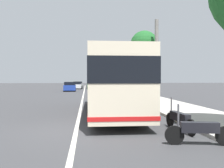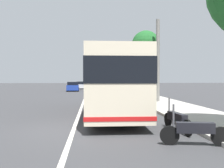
{
  "view_description": "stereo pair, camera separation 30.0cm",
  "coord_description": "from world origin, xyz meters",
  "px_view_note": "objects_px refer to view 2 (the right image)",
  "views": [
    {
      "loc": [
        -9.76,
        -0.41,
        2.01
      ],
      "look_at": [
        5.57,
        -1.99,
        1.68
      ],
      "focal_mm": 39.4,
      "sensor_mm": 36.0,
      "label": 1
    },
    {
      "loc": [
        -9.79,
        -0.71,
        2.01
      ],
      "look_at": [
        5.57,
        -1.99,
        1.68
      ],
      "focal_mm": 39.4,
      "sensor_mm": 36.0,
      "label": 2
    }
  ],
  "objects_px": {
    "utility_pole": "(158,61)",
    "coach_bus": "(110,81)",
    "roadside_tree_mid_block": "(146,45)",
    "car_behind_bus": "(95,85)",
    "car_oncoming": "(81,85)",
    "motorcycle_by_tree": "(195,131)",
    "car_ahead_same_lane": "(96,84)",
    "motorcycle_nearest_curb": "(177,119)",
    "car_side_street": "(73,87)"
  },
  "relations": [
    {
      "from": "motorcycle_by_tree",
      "to": "car_behind_bus",
      "type": "distance_m",
      "value": 42.76
    },
    {
      "from": "car_side_street",
      "to": "roadside_tree_mid_block",
      "type": "height_order",
      "value": "roadside_tree_mid_block"
    },
    {
      "from": "car_oncoming",
      "to": "motorcycle_by_tree",
      "type": "bearing_deg",
      "value": 11.09
    },
    {
      "from": "car_ahead_same_lane",
      "to": "car_behind_bus",
      "type": "bearing_deg",
      "value": -178.04
    },
    {
      "from": "motorcycle_nearest_curb",
      "to": "car_oncoming",
      "type": "xyz_separation_m",
      "value": [
        40.49,
        5.34,
        0.24
      ]
    },
    {
      "from": "car_side_street",
      "to": "car_ahead_same_lane",
      "type": "xyz_separation_m",
      "value": [
        21.99,
        -4.26,
        -0.04
      ]
    },
    {
      "from": "motorcycle_nearest_curb",
      "to": "car_ahead_same_lane",
      "type": "distance_m",
      "value": 53.4
    },
    {
      "from": "utility_pole",
      "to": "motorcycle_nearest_curb",
      "type": "bearing_deg",
      "value": 168.39
    },
    {
      "from": "roadside_tree_mid_block",
      "to": "coach_bus",
      "type": "bearing_deg",
      "value": 152.92
    },
    {
      "from": "car_side_street",
      "to": "roadside_tree_mid_block",
      "type": "relative_size",
      "value": 0.64
    },
    {
      "from": "motorcycle_by_tree",
      "to": "utility_pole",
      "type": "distance_m",
      "value": 13.39
    },
    {
      "from": "motorcycle_nearest_curb",
      "to": "car_oncoming",
      "type": "relative_size",
      "value": 0.58
    },
    {
      "from": "car_ahead_same_lane",
      "to": "roadside_tree_mid_block",
      "type": "distance_m",
      "value": 41.19
    },
    {
      "from": "utility_pole",
      "to": "coach_bus",
      "type": "bearing_deg",
      "value": 141.8
    },
    {
      "from": "coach_bus",
      "to": "motorcycle_by_tree",
      "type": "xyz_separation_m",
      "value": [
        -7.28,
        -1.98,
        -1.44
      ]
    },
    {
      "from": "car_behind_bus",
      "to": "car_oncoming",
      "type": "distance_m",
      "value": 2.78
    },
    {
      "from": "car_side_street",
      "to": "car_behind_bus",
      "type": "bearing_deg",
      "value": 156.0
    },
    {
      "from": "motorcycle_nearest_curb",
      "to": "car_ahead_same_lane",
      "type": "relative_size",
      "value": 0.56
    },
    {
      "from": "coach_bus",
      "to": "motorcycle_nearest_curb",
      "type": "relative_size",
      "value": 5.09
    },
    {
      "from": "motorcycle_by_tree",
      "to": "car_behind_bus",
      "type": "relative_size",
      "value": 0.5
    },
    {
      "from": "motorcycle_nearest_curb",
      "to": "roadside_tree_mid_block",
      "type": "distance_m",
      "value": 13.45
    },
    {
      "from": "coach_bus",
      "to": "utility_pole",
      "type": "relative_size",
      "value": 1.71
    },
    {
      "from": "car_oncoming",
      "to": "car_ahead_same_lane",
      "type": "height_order",
      "value": "car_oncoming"
    },
    {
      "from": "roadside_tree_mid_block",
      "to": "car_oncoming",
      "type": "bearing_deg",
      "value": 13.93
    },
    {
      "from": "coach_bus",
      "to": "car_side_street",
      "type": "relative_size",
      "value": 2.94
    },
    {
      "from": "car_oncoming",
      "to": "car_ahead_same_lane",
      "type": "xyz_separation_m",
      "value": [
        12.87,
        -3.32,
        -0.02
      ]
    },
    {
      "from": "coach_bus",
      "to": "car_oncoming",
      "type": "distance_m",
      "value": 35.41
    },
    {
      "from": "motorcycle_by_tree",
      "to": "utility_pole",
      "type": "relative_size",
      "value": 0.3
    },
    {
      "from": "car_ahead_same_lane",
      "to": "motorcycle_nearest_curb",
      "type": "bearing_deg",
      "value": -173.4
    },
    {
      "from": "car_oncoming",
      "to": "utility_pole",
      "type": "distance_m",
      "value": 30.76
    },
    {
      "from": "utility_pole",
      "to": "car_side_street",
      "type": "bearing_deg",
      "value": 22.43
    },
    {
      "from": "car_behind_bus",
      "to": "car_side_street",
      "type": "height_order",
      "value": "car_side_street"
    },
    {
      "from": "coach_bus",
      "to": "motorcycle_nearest_curb",
      "type": "xyz_separation_m",
      "value": [
        -5.25,
        -2.15,
        -1.43
      ]
    },
    {
      "from": "motorcycle_by_tree",
      "to": "car_side_street",
      "type": "xyz_separation_m",
      "value": [
        33.41,
        6.1,
        0.27
      ]
    },
    {
      "from": "coach_bus",
      "to": "car_side_street",
      "type": "xyz_separation_m",
      "value": [
        26.13,
        4.13,
        -1.17
      ]
    },
    {
      "from": "car_side_street",
      "to": "car_ahead_same_lane",
      "type": "bearing_deg",
      "value": 166.83
    },
    {
      "from": "car_side_street",
      "to": "utility_pole",
      "type": "bearing_deg",
      "value": 20.23
    },
    {
      "from": "car_oncoming",
      "to": "roadside_tree_mid_block",
      "type": "height_order",
      "value": "roadside_tree_mid_block"
    },
    {
      "from": "coach_bus",
      "to": "motorcycle_nearest_curb",
      "type": "distance_m",
      "value": 5.85
    },
    {
      "from": "coach_bus",
      "to": "car_side_street",
      "type": "distance_m",
      "value": 26.48
    },
    {
      "from": "motorcycle_by_tree",
      "to": "car_behind_bus",
      "type": "height_order",
      "value": "car_behind_bus"
    },
    {
      "from": "motorcycle_nearest_curb",
      "to": "car_behind_bus",
      "type": "height_order",
      "value": "car_behind_bus"
    },
    {
      "from": "motorcycle_by_tree",
      "to": "car_ahead_same_lane",
      "type": "bearing_deg",
      "value": -77.62
    },
    {
      "from": "motorcycle_by_tree",
      "to": "car_side_street",
      "type": "bearing_deg",
      "value": -69.17
    },
    {
      "from": "coach_bus",
      "to": "motorcycle_nearest_curb",
      "type": "height_order",
      "value": "coach_bus"
    },
    {
      "from": "coach_bus",
      "to": "roadside_tree_mid_block",
      "type": "distance_m",
      "value": 8.79
    },
    {
      "from": "coach_bus",
      "to": "car_oncoming",
      "type": "relative_size",
      "value": 2.93
    },
    {
      "from": "coach_bus",
      "to": "car_ahead_same_lane",
      "type": "relative_size",
      "value": 2.87
    },
    {
      "from": "car_ahead_same_lane",
      "to": "roadside_tree_mid_block",
      "type": "bearing_deg",
      "value": -170.51
    },
    {
      "from": "motorcycle_by_tree",
      "to": "car_oncoming",
      "type": "bearing_deg",
      "value": -72.6
    }
  ]
}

